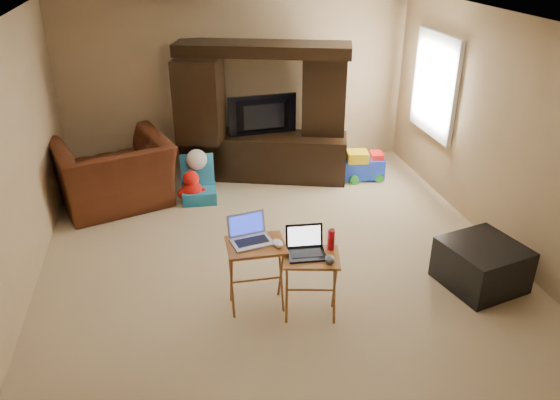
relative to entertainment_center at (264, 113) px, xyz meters
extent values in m
plane|color=beige|center=(-0.27, -2.20, -0.96)|extent=(5.50, 5.50, 0.00)
plane|color=silver|center=(-0.27, -2.20, 1.54)|extent=(5.50, 5.50, 0.00)
plane|color=tan|center=(-0.27, 0.55, 0.29)|extent=(5.00, 0.00, 5.00)
plane|color=tan|center=(-0.27, -4.95, 0.29)|extent=(5.00, 0.00, 5.00)
plane|color=tan|center=(-2.77, -2.20, 0.29)|extent=(0.00, 5.50, 5.50)
plane|color=tan|center=(2.23, -2.20, 0.29)|extent=(0.00, 5.50, 5.50)
plane|color=white|center=(2.21, -0.65, 0.44)|extent=(0.00, 1.20, 1.20)
cube|color=white|center=(2.19, -0.65, 0.44)|extent=(0.06, 1.14, 1.34)
cube|color=black|center=(0.00, 0.00, 0.00)|extent=(2.40, 1.27, 1.91)
imported|color=black|center=(0.00, -0.04, -0.04)|extent=(0.98, 0.20, 0.56)
imported|color=#4C1E10|center=(-2.04, -0.52, -0.51)|extent=(1.66, 1.55, 0.88)
cube|color=black|center=(1.64, -3.12, -0.73)|extent=(0.85, 0.85, 0.46)
cube|color=#9C6025|center=(-0.63, -3.02, -0.61)|extent=(0.53, 0.43, 0.69)
cube|color=#985925|center=(-0.16, -3.25, -0.63)|extent=(0.57, 0.50, 0.64)
cube|color=silver|center=(-0.66, -2.99, -0.15)|extent=(0.41, 0.36, 0.24)
cube|color=black|center=(-0.20, -3.23, -0.19)|extent=(0.36, 0.30, 0.24)
ellipsoid|color=white|center=(-0.44, -3.09, -0.24)|extent=(0.12, 0.16, 0.06)
ellipsoid|color=#39393E|center=(-0.03, -3.37, -0.28)|extent=(0.11, 0.15, 0.05)
cylinder|color=red|center=(0.04, -3.17, -0.21)|extent=(0.06, 0.06, 0.20)
camera|label=1|loc=(-1.28, -7.21, 2.28)|focal=35.00mm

